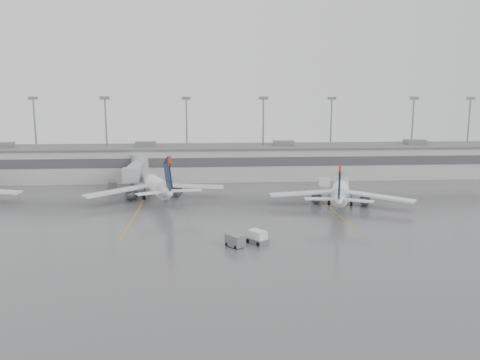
{
  "coord_description": "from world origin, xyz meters",
  "views": [
    {
      "loc": [
        -5.62,
        -60.86,
        19.31
      ],
      "look_at": [
        1.1,
        24.0,
        5.0
      ],
      "focal_mm": 35.0,
      "sensor_mm": 36.0,
      "label": 1
    }
  ],
  "objects": [
    {
      "name": "ground",
      "position": [
        0.0,
        0.0,
        0.0
      ],
      "size": [
        260.0,
        260.0,
        0.0
      ],
      "primitive_type": "plane",
      "color": "#4E4E51",
      "rests_on": "ground"
    },
    {
      "name": "terminal",
      "position": [
        -0.01,
        57.98,
        4.17
      ],
      "size": [
        152.0,
        17.0,
        9.45
      ],
      "color": "#B3B3AE",
      "rests_on": "ground"
    },
    {
      "name": "light_masts",
      "position": [
        0.0,
        63.75,
        12.03
      ],
      "size": [
        142.4,
        8.0,
        20.6
      ],
      "color": "gray",
      "rests_on": "ground"
    },
    {
      "name": "jet_bridge_right",
      "position": [
        -20.5,
        45.72,
        3.87
      ],
      "size": [
        4.0,
        17.2,
        7.0
      ],
      "color": "#989A9C",
      "rests_on": "ground"
    },
    {
      "name": "stand_markings",
      "position": [
        -0.0,
        24.0,
        0.01
      ],
      "size": [
        105.25,
        40.0,
        0.01
      ],
      "color": "#C48F0B",
      "rests_on": "ground"
    },
    {
      "name": "jet_mid_left",
      "position": [
        -15.6,
        32.87,
        3.17
      ],
      "size": [
        26.84,
        30.55,
        10.19
      ],
      "rotation": [
        0.0,
        0.0,
        0.3
      ],
      "color": "white",
      "rests_on": "ground"
    },
    {
      "name": "jet_mid_right",
      "position": [
        20.18,
        24.04,
        3.01
      ],
      "size": [
        25.44,
        28.98,
        9.69
      ],
      "rotation": [
        0.0,
        0.0,
        -0.31
      ],
      "color": "white",
      "rests_on": "ground"
    },
    {
      "name": "baggage_tug",
      "position": [
        1.68,
        0.83,
        0.72
      ],
      "size": [
        3.1,
        3.33,
        1.84
      ],
      "rotation": [
        0.0,
        0.0,
        0.64
      ],
      "color": "white",
      "rests_on": "ground"
    },
    {
      "name": "baggage_cart",
      "position": [
        -1.52,
        -0.37,
        0.86
      ],
      "size": [
        2.71,
        2.94,
        1.65
      ],
      "rotation": [
        0.0,
        0.0,
        0.64
      ],
      "color": "slate",
      "rests_on": "ground"
    },
    {
      "name": "gse_uld_b",
      "position": [
        -16.02,
        39.55,
        0.96
      ],
      "size": [
        3.12,
        2.52,
        1.92
      ],
      "primitive_type": "cube",
      "rotation": [
        0.0,
        0.0,
        0.3
      ],
      "color": "white",
      "rests_on": "ground"
    },
    {
      "name": "gse_uld_c",
      "position": [
        22.28,
        43.93,
        0.9
      ],
      "size": [
        2.74,
        2.02,
        1.79
      ],
      "primitive_type": "cube",
      "rotation": [
        0.0,
        0.0,
        -0.14
      ],
      "color": "white",
      "rests_on": "ground"
    },
    {
      "name": "gse_loader",
      "position": [
        -25.69,
        42.74,
        0.95
      ],
      "size": [
        2.45,
        3.35,
        1.9
      ],
      "primitive_type": "cube",
      "rotation": [
        0.0,
        0.0,
        0.19
      ],
      "color": "slate",
      "rests_on": "ground"
    },
    {
      "name": "cone_a",
      "position": [
        -43.44,
        34.73,
        0.3
      ],
      "size": [
        0.38,
        0.38,
        0.61
      ],
      "primitive_type": "cone",
      "color": "#FF6C05",
      "rests_on": "ground"
    },
    {
      "name": "cone_b",
      "position": [
        -24.67,
        33.73,
        0.33
      ],
      "size": [
        0.42,
        0.42,
        0.67
      ],
      "primitive_type": "cone",
      "color": "#FF6C05",
      "rests_on": "ground"
    },
    {
      "name": "cone_c",
      "position": [
        14.31,
        32.37,
        0.33
      ],
      "size": [
        0.42,
        0.42,
        0.66
      ],
      "primitive_type": "cone",
      "color": "#FF6C05",
      "rests_on": "ground"
    }
  ]
}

